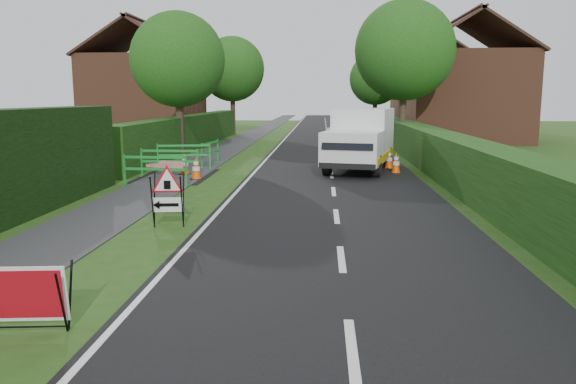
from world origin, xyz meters
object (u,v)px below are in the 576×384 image
object	(u,v)px
red_rect_sign	(25,295)
works_van	(361,138)
hatchback_car	(334,136)
triangle_sign	(166,192)

from	to	relation	value
red_rect_sign	works_van	world-z (taller)	works_van
red_rect_sign	works_van	xyz separation A→B (m)	(4.92, 15.38, 0.77)
red_rect_sign	hatchback_car	distance (m)	26.93
red_rect_sign	works_van	bearing A→B (deg)	66.14
triangle_sign	works_van	size ratio (longest dim) A/B	0.21
red_rect_sign	triangle_sign	xyz separation A→B (m)	(0.17, 5.43, 0.32)
works_van	hatchback_car	size ratio (longest dim) A/B	1.67
red_rect_sign	triangle_sign	world-z (taller)	triangle_sign
triangle_sign	works_van	distance (m)	11.03
red_rect_sign	hatchback_car	size ratio (longest dim) A/B	0.31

